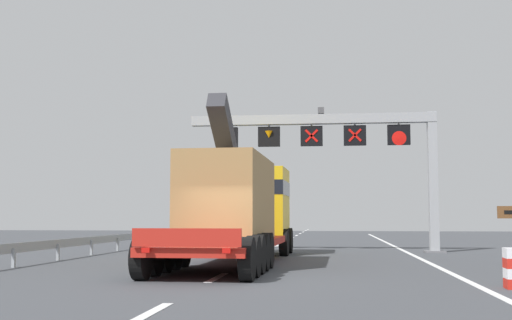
% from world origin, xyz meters
% --- Properties ---
extents(ground, '(112.00, 112.00, 0.00)m').
position_xyz_m(ground, '(0.00, 0.00, 0.00)').
color(ground, '#424449').
extents(lane_markings, '(0.20, 72.46, 0.01)m').
position_xyz_m(lane_markings, '(-0.13, 28.93, 0.01)').
color(lane_markings, silver).
rests_on(lane_markings, ground).
extents(edge_line_right, '(0.20, 63.00, 0.01)m').
position_xyz_m(edge_line_right, '(6.20, 12.00, 0.01)').
color(edge_line_right, silver).
rests_on(edge_line_right, ground).
extents(overhead_lane_gantry, '(11.53, 0.90, 6.63)m').
position_xyz_m(overhead_lane_gantry, '(3.23, 13.17, 5.14)').
color(overhead_lane_gantry, '#9EA0A5').
rests_on(overhead_lane_gantry, ground).
extents(heavy_haul_truck_red, '(3.22, 14.10, 5.30)m').
position_xyz_m(heavy_haul_truck_red, '(-0.42, 6.80, 1.99)').
color(heavy_haul_truck_red, red).
rests_on(heavy_haul_truck_red, ground).
extents(guardrail_left, '(0.13, 29.77, 0.76)m').
position_xyz_m(guardrail_left, '(-7.16, 12.88, 0.56)').
color(guardrail_left, '#999EA3').
rests_on(guardrail_left, ground).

